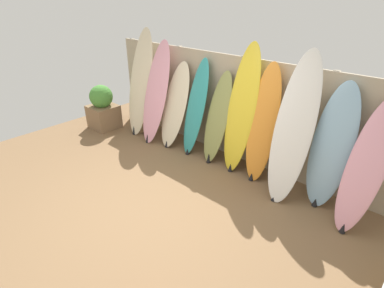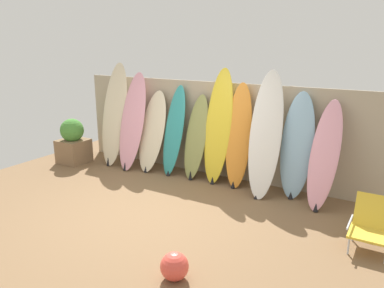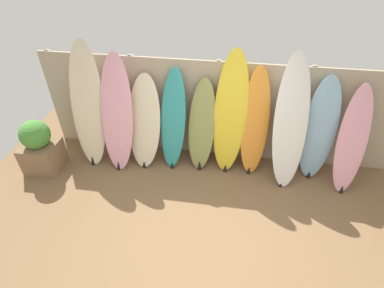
{
  "view_description": "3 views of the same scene",
  "coord_description": "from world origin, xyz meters",
  "views": [
    {
      "loc": [
        2.67,
        -2.12,
        2.73
      ],
      "look_at": [
        0.2,
        0.59,
        0.84
      ],
      "focal_mm": 28.0,
      "sensor_mm": 36.0,
      "label": 1
    },
    {
      "loc": [
        3.21,
        -4.2,
        2.5
      ],
      "look_at": [
        0.18,
        0.88,
        0.9
      ],
      "focal_mm": 35.0,
      "sensor_mm": 36.0,
      "label": 2
    },
    {
      "loc": [
        0.28,
        -2.46,
        3.59
      ],
      "look_at": [
        -0.23,
        0.78,
        1.08
      ],
      "focal_mm": 28.0,
      "sensor_mm": 36.0,
      "label": 3
    }
  ],
  "objects": [
    {
      "name": "surfboard_pink_9",
      "position": [
        2.15,
        1.56,
        0.82
      ],
      "size": [
        0.48,
        0.72,
        1.67
      ],
      "color": "pink",
      "rests_on": "ground"
    },
    {
      "name": "surfboard_olive_4",
      "position": [
        -0.2,
        1.67,
        0.77
      ],
      "size": [
        0.5,
        0.53,
        1.58
      ],
      "color": "olive",
      "rests_on": "ground"
    },
    {
      "name": "fence_back",
      "position": [
        -0.0,
        2.01,
        0.9
      ],
      "size": [
        6.08,
        0.11,
        1.8
      ],
      "color": "tan",
      "rests_on": "ground"
    },
    {
      "name": "surfboard_skyblue_8",
      "position": [
        1.68,
        1.72,
        0.87
      ],
      "size": [
        0.53,
        0.41,
        1.76
      ],
      "color": "#8CB7D6",
      "rests_on": "ground"
    },
    {
      "name": "surfboard_pink_1",
      "position": [
        -1.61,
        1.54,
        0.95
      ],
      "size": [
        0.59,
        0.73,
        1.93
      ],
      "color": "pink",
      "rests_on": "ground"
    },
    {
      "name": "surfboard_cream_0",
      "position": [
        -2.12,
        1.57,
        1.04
      ],
      "size": [
        0.63,
        0.7,
        2.11
      ],
      "color": "beige",
      "rests_on": "ground"
    },
    {
      "name": "surfboard_cream_2",
      "position": [
        -1.18,
        1.62,
        0.78
      ],
      "size": [
        0.58,
        0.61,
        1.59
      ],
      "color": "beige",
      "rests_on": "ground"
    },
    {
      "name": "surfboard_white_7",
      "position": [
        1.19,
        1.57,
        1.03
      ],
      "size": [
        0.62,
        0.78,
        2.08
      ],
      "color": "white",
      "rests_on": "ground"
    },
    {
      "name": "planter_box",
      "position": [
        -2.91,
        1.11,
        0.45
      ],
      "size": [
        0.58,
        0.55,
        0.96
      ],
      "color": "#846647",
      "rests_on": "ground"
    },
    {
      "name": "surfboard_orange_6",
      "position": [
        0.66,
        1.68,
        0.91
      ],
      "size": [
        0.5,
        0.48,
        1.84
      ],
      "color": "orange",
      "rests_on": "ground"
    },
    {
      "name": "surfboard_yellow_5",
      "position": [
        0.25,
        1.69,
        1.03
      ],
      "size": [
        0.58,
        0.52,
        2.08
      ],
      "color": "yellow",
      "rests_on": "ground"
    },
    {
      "name": "surfboard_teal_3",
      "position": [
        -0.69,
        1.66,
        0.85
      ],
      "size": [
        0.48,
        0.57,
        1.72
      ],
      "color": "teal",
      "rests_on": "ground"
    },
    {
      "name": "ground",
      "position": [
        0.0,
        0.0,
        0.0
      ],
      "size": [
        7.68,
        7.68,
        0.0
      ],
      "primitive_type": "plane",
      "color": "brown"
    }
  ]
}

